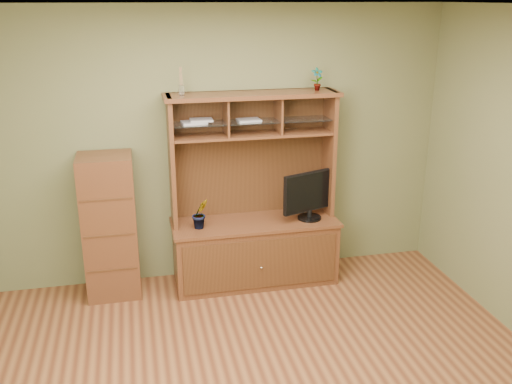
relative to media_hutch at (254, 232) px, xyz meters
name	(u,v)px	position (x,y,z in m)	size (l,w,h in m)	color
room	(269,220)	(-0.28, -1.73, 0.83)	(4.54, 4.04, 2.74)	#562B18
media_hutch	(254,232)	(0.00, 0.00, 0.00)	(1.66, 0.61, 1.90)	#4E2916
monitor	(310,194)	(0.54, -0.08, 0.38)	(0.59, 0.26, 0.49)	black
orchid_plant	(200,214)	(-0.54, -0.08, 0.27)	(0.16, 0.13, 0.29)	#2E6020
top_plant	(317,79)	(0.63, 0.08, 1.49)	(0.11, 0.08, 0.22)	#2A6E26
reed_diffuser	(181,84)	(-0.66, 0.08, 1.48)	(0.05, 0.05, 0.26)	silver
magazines	(214,121)	(-0.37, 0.08, 1.13)	(0.75, 0.19, 0.04)	#A1A1A5
side_cabinet	(110,226)	(-1.39, 0.03, 0.17)	(0.50, 0.45, 1.39)	#4E2916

